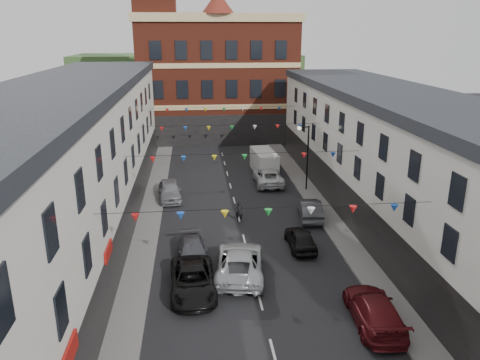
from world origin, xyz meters
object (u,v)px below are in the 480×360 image
object	(u,v)px
car_left_e	(170,190)
pedestrian	(239,212)
car_right_f	(268,176)
street_lamp	(305,149)
car_right_c	(374,310)
moving_car	(240,262)
white_van	(264,162)
car_left_d	(192,251)
car_left_c	(193,281)
car_right_d	(301,239)
car_right_e	(310,209)

from	to	relation	value
car_left_e	pedestrian	xyz separation A→B (m)	(5.48, -5.60, -0.00)
car_left_e	car_right_f	distance (m)	9.69
street_lamp	car_left_e	world-z (taller)	street_lamp
car_right_c	moving_car	bearing A→B (deg)	-38.15
car_right_c	white_van	size ratio (longest dim) A/B	1.03
car_left_d	white_van	size ratio (longest dim) A/B	0.86
car_left_c	car_right_d	bearing A→B (deg)	32.12
car_right_d	street_lamp	bearing A→B (deg)	-103.92
moving_car	car_right_f	bearing A→B (deg)	-97.01
car_right_d	car_right_e	distance (m)	5.43
car_left_c	moving_car	xyz separation A→B (m)	(2.79, 1.71, 0.09)
car_left_c	car_left_e	distance (m)	15.62
moving_car	pedestrian	bearing A→B (deg)	-88.09
car_left_d	white_van	world-z (taller)	white_van
car_right_d	white_van	xyz separation A→B (m)	(0.20, 17.79, 0.45)
pedestrian	car_left_d	bearing A→B (deg)	-102.52
white_van	car_left_c	bearing A→B (deg)	-112.37
car_left_e	white_van	distance (m)	11.76
car_right_c	car_right_f	bearing A→B (deg)	-81.63
car_left_c	car_right_e	bearing A→B (deg)	45.50
street_lamp	car_right_e	size ratio (longest dim) A/B	1.32
car_left_e	car_right_c	xyz separation A→B (m)	(10.81, -19.34, -0.04)
car_left_c	pedestrian	bearing A→B (deg)	67.93
car_right_d	car_right_f	world-z (taller)	car_right_f
street_lamp	car_left_e	bearing A→B (deg)	-174.62
street_lamp	car_right_e	bearing A→B (deg)	-98.99
car_left_c	car_left_e	world-z (taller)	car_left_e
street_lamp	moving_car	world-z (taller)	street_lamp
car_left_e	car_right_f	world-z (taller)	car_left_e
car_right_c	car_right_d	xyz separation A→B (m)	(-1.71, 8.75, -0.08)
car_right_d	car_right_c	bearing A→B (deg)	101.27
car_left_c	moving_car	world-z (taller)	moving_car
car_right_f	car_right_d	bearing A→B (deg)	90.41
car_left_d	street_lamp	bearing A→B (deg)	47.59
car_right_f	pedestrian	xyz separation A→B (m)	(-3.62, -8.93, 0.04)
car_left_e	car_right_d	size ratio (longest dim) A/B	1.16
car_right_c	car_left_d	bearing A→B (deg)	-36.84
street_lamp	car_right_d	xyz separation A→B (m)	(-2.95, -11.73, -3.21)
car_right_c	street_lamp	bearing A→B (deg)	-89.41
car_left_c	car_right_c	bearing A→B (deg)	-25.50
street_lamp	car_right_d	bearing A→B (deg)	-104.12
car_right_c	car_right_d	size ratio (longest dim) A/B	1.30
car_right_e	car_left_d	bearing A→B (deg)	41.04
street_lamp	car_right_d	distance (m)	12.51
pedestrian	car_left_c	bearing A→B (deg)	-91.68
car_left_d	car_right_f	bearing A→B (deg)	60.39
car_right_c	car_right_d	world-z (taller)	car_right_c
car_right_f	pedestrian	size ratio (longest dim) A/B	3.43
car_right_d	car_right_f	bearing A→B (deg)	-89.80
street_lamp	white_van	xyz separation A→B (m)	(-2.75, 6.06, -2.77)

